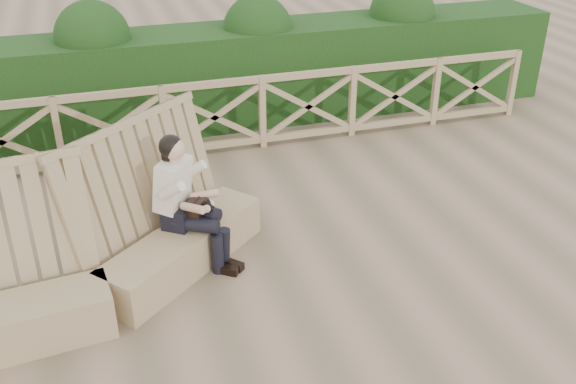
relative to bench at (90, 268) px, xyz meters
name	(u,v)px	position (x,y,z in m)	size (l,w,h in m)	color
ground	(288,289)	(1.89, -0.40, -0.39)	(60.00, 60.00, 0.00)	brown
bench	(90,268)	(0.00, 0.00, 0.00)	(3.86, 2.17, 1.58)	#917953
woman	(185,198)	(1.03, 0.42, 0.38)	(0.88, 0.81, 1.47)	black
guardrail	(214,117)	(1.89, 3.10, 0.16)	(10.10, 0.09, 1.10)	#8D7052
hedge	(198,79)	(1.89, 4.30, 0.36)	(12.00, 1.20, 1.50)	black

